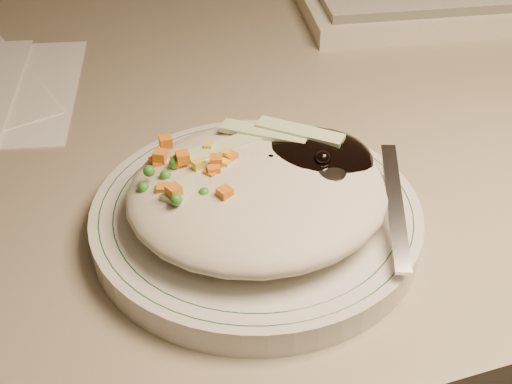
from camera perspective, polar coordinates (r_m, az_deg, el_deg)
name	(u,v)px	position (r m, az deg, el deg)	size (l,w,h in m)	color
desk	(284,248)	(0.83, 2.24, -4.51)	(1.40, 0.70, 0.74)	gray
plate	(256,219)	(0.54, 0.00, -2.19)	(0.25, 0.25, 0.02)	silver
plate_rim	(256,209)	(0.53, 0.00, -1.37)	(0.23, 0.23, 0.00)	#144723
meal	(262,185)	(0.52, 0.48, 0.53)	(0.21, 0.19, 0.05)	beige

